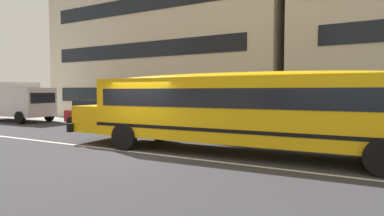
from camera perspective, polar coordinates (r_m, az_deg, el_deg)
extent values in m
plane|color=#38383D|center=(11.16, -10.05, -8.13)|extent=(400.00, 400.00, 0.00)
cube|color=gray|center=(17.67, 5.39, -3.93)|extent=(120.00, 3.00, 0.01)
cube|color=silver|center=(11.16, -10.05, -8.12)|extent=(110.00, 0.16, 0.01)
cube|color=yellow|center=(10.68, 9.18, -0.16)|extent=(10.84, 2.86, 2.15)
cube|color=yellow|center=(13.82, -16.12, -1.74)|extent=(1.64, 2.11, 1.08)
cube|color=black|center=(14.38, -18.42, -3.04)|extent=(0.29, 2.45, 0.35)
cube|color=black|center=(10.66, 9.20, 1.92)|extent=(10.20, 2.88, 0.63)
cube|color=black|center=(10.73, 9.15, -3.55)|extent=(10.87, 2.89, 0.12)
ellipsoid|color=yellow|center=(10.67, 9.23, 5.62)|extent=(10.41, 2.65, 0.35)
cylinder|color=red|center=(13.33, -3.34, 0.06)|extent=(0.45, 0.45, 0.03)
cylinder|color=black|center=(11.61, -12.51, -5.27)|extent=(0.99, 0.31, 0.98)
cylinder|color=black|center=(13.59, -6.07, -3.99)|extent=(0.99, 0.31, 0.98)
cylinder|color=black|center=(9.20, 32.12, -7.88)|extent=(0.99, 0.31, 0.98)
cylinder|color=black|center=(11.60, 30.83, -5.65)|extent=(0.99, 0.31, 0.98)
cube|color=maroon|center=(19.57, -17.36, -1.48)|extent=(3.99, 1.91, 0.70)
cube|color=black|center=(19.64, -17.68, 0.49)|extent=(2.28, 1.68, 0.64)
cylinder|color=black|center=(19.24, -12.88, -2.54)|extent=(0.61, 0.21, 0.60)
cylinder|color=black|center=(18.07, -16.64, -2.95)|extent=(0.61, 0.21, 0.60)
cylinder|color=black|center=(21.13, -17.95, -2.11)|extent=(0.61, 0.21, 0.60)
cylinder|color=black|center=(20.07, -21.63, -2.45)|extent=(0.61, 0.21, 0.60)
cube|color=silver|center=(23.94, -27.22, 0.98)|extent=(1.81, 2.21, 2.00)
cube|color=black|center=(23.18, -25.95, 1.69)|extent=(0.05, 1.85, 0.70)
cube|color=silver|center=(26.46, -30.90, 1.48)|extent=(4.21, 2.21, 2.40)
cylinder|color=black|center=(24.63, -25.05, -1.25)|extent=(0.84, 0.26, 0.84)
cylinder|color=black|center=(23.39, -29.38, -1.57)|extent=(0.84, 0.26, 0.84)
cylinder|color=black|center=(27.57, -29.48, -0.93)|extent=(0.84, 0.26, 0.84)
cube|color=beige|center=(28.31, -2.26, 18.33)|extent=(19.20, 11.76, 19.20)
cube|color=black|center=(22.43, -9.90, 2.43)|extent=(16.13, 0.04, 1.10)
cube|color=black|center=(22.62, -9.97, 10.57)|extent=(16.13, 0.04, 1.10)
cube|color=black|center=(23.25, -10.05, 18.41)|extent=(16.13, 0.04, 1.10)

